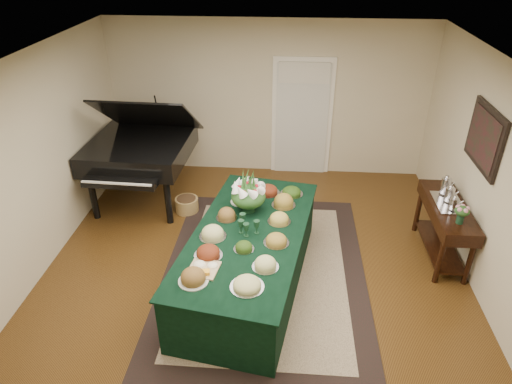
# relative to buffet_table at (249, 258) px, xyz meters

# --- Properties ---
(ground) EXTENTS (6.00, 6.00, 0.00)m
(ground) POSITION_rel_buffet_table_xyz_m (0.05, 0.20, -0.39)
(ground) COLOR #311C0B
(ground) RESTS_ON ground
(area_rug) EXTENTS (2.61, 3.66, 0.01)m
(area_rug) POSITION_rel_buffet_table_xyz_m (0.18, 0.23, -0.38)
(area_rug) COLOR black
(area_rug) RESTS_ON ground
(kitchen_doorway) EXTENTS (1.05, 0.07, 2.10)m
(kitchen_doorway) POSITION_rel_buffet_table_xyz_m (0.65, 3.17, 0.63)
(kitchen_doorway) COLOR white
(kitchen_doorway) RESTS_ON ground
(buffet_table) EXTENTS (1.72, 2.91, 0.78)m
(buffet_table) POSITION_rel_buffet_table_xyz_m (0.00, 0.00, 0.00)
(buffet_table) COLOR black
(buffet_table) RESTS_ON ground
(food_platters) EXTENTS (1.30, 2.25, 0.14)m
(food_platters) POSITION_rel_buffet_table_xyz_m (0.00, 0.00, 0.44)
(food_platters) COLOR silver
(food_platters) RESTS_ON buffet_table
(cutting_board) EXTENTS (0.36, 0.36, 0.10)m
(cutting_board) POSITION_rel_buffet_table_xyz_m (-0.41, -0.70, 0.42)
(cutting_board) COLOR tan
(cutting_board) RESTS_ON buffet_table
(green_goblets) EXTENTS (0.26, 0.29, 0.18)m
(green_goblets) POSITION_rel_buffet_table_xyz_m (-0.03, 0.01, 0.48)
(green_goblets) COLOR #163721
(green_goblets) RESTS_ON buffet_table
(floral_centerpiece) EXTENTS (0.46, 0.46, 0.46)m
(floral_centerpiece) POSITION_rel_buffet_table_xyz_m (-0.05, 0.49, 0.65)
(floral_centerpiece) COLOR #163721
(floral_centerpiece) RESTS_ON buffet_table
(grand_piano) EXTENTS (1.67, 1.86, 1.83)m
(grand_piano) POSITION_rel_buffet_table_xyz_m (-1.89, 1.93, 0.53)
(grand_piano) COLOR black
(grand_piano) RESTS_ON ground
(wicker_basket) EXTENTS (0.36, 0.36, 0.23)m
(wicker_basket) POSITION_rel_buffet_table_xyz_m (-1.14, 1.63, -0.28)
(wicker_basket) COLOR olive
(wicker_basket) RESTS_ON ground
(mahogany_sideboard) EXTENTS (0.45, 1.38, 0.80)m
(mahogany_sideboard) POSITION_rel_buffet_table_xyz_m (2.54, 0.78, 0.23)
(mahogany_sideboard) COLOR black
(mahogany_sideboard) RESTS_ON ground
(tea_service) EXTENTS (0.34, 0.58, 0.30)m
(tea_service) POSITION_rel_buffet_table_xyz_m (2.54, 0.86, 0.53)
(tea_service) COLOR silver
(tea_service) RESTS_ON mahogany_sideboard
(pink_bouquet) EXTENTS (0.20, 0.20, 0.25)m
(pink_bouquet) POSITION_rel_buffet_table_xyz_m (2.54, 0.36, 0.58)
(pink_bouquet) COLOR #163721
(pink_bouquet) RESTS_ON mahogany_sideboard
(wall_painting) EXTENTS (0.05, 0.95, 0.75)m
(wall_painting) POSITION_rel_buffet_table_xyz_m (2.76, 0.78, 1.36)
(wall_painting) COLOR black
(wall_painting) RESTS_ON ground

